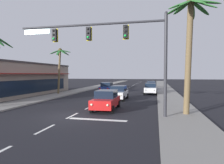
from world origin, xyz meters
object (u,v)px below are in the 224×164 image
at_px(traffic_signal_mast, 112,42).
at_px(sedan_third_in_queue, 119,93).
at_px(sedan_parked_nearest_kerb, 151,88).
at_px(sedan_parked_mid_kerb, 151,85).
at_px(palm_right_nearest, 190,35).
at_px(sedan_lead_at_stop_bar, 106,100).
at_px(palm_left_second, 60,59).
at_px(sedan_oncoming_far, 107,87).
at_px(storefront_strip_left, 19,79).

distance_m(traffic_signal_mast, sedan_third_in_queue, 10.36).
relative_size(traffic_signal_mast, sedan_parked_nearest_kerb, 2.50).
height_order(sedan_parked_mid_kerb, palm_right_nearest, palm_right_nearest).
distance_m(sedan_lead_at_stop_bar, sedan_third_in_queue, 6.82).
bearing_deg(traffic_signal_mast, sedan_parked_nearest_kerb, 82.29).
height_order(traffic_signal_mast, palm_left_second, traffic_signal_mast).
bearing_deg(sedan_parked_mid_kerb, sedan_oncoming_far, -136.32).
bearing_deg(sedan_lead_at_stop_bar, sedan_parked_nearest_kerb, 77.03).
height_order(sedan_lead_at_stop_bar, storefront_strip_left, storefront_strip_left).
height_order(palm_right_nearest, storefront_strip_left, palm_right_nearest).
relative_size(traffic_signal_mast, sedan_parked_mid_kerb, 2.48).
xyz_separation_m(sedan_oncoming_far, palm_left_second, (-5.99, -5.07, 4.42)).
distance_m(traffic_signal_mast, sedan_parked_mid_kerb, 25.62).
relative_size(palm_left_second, palm_right_nearest, 0.81).
distance_m(sedan_oncoming_far, storefront_strip_left, 13.54).
height_order(sedan_third_in_queue, sedan_oncoming_far, same).
bearing_deg(palm_left_second, storefront_strip_left, -153.89).
bearing_deg(sedan_parked_mid_kerb, palm_left_second, -137.84).
xyz_separation_m(sedan_parked_nearest_kerb, palm_left_second, (-13.29, -3.87, 4.42)).
bearing_deg(sedan_parked_nearest_kerb, sedan_oncoming_far, 170.62).
distance_m(sedan_lead_at_stop_bar, storefront_strip_left, 17.24).
bearing_deg(palm_left_second, traffic_signal_mast, -50.29).
bearing_deg(traffic_signal_mast, palm_right_nearest, 13.31).
xyz_separation_m(sedan_third_in_queue, sedan_parked_mid_kerb, (3.43, 15.91, 0.00)).
xyz_separation_m(sedan_parked_mid_kerb, storefront_strip_left, (-18.27, -14.41, 1.51)).
bearing_deg(sedan_third_in_queue, sedan_parked_mid_kerb, 77.84).
bearing_deg(sedan_third_in_queue, storefront_strip_left, 174.26).
distance_m(sedan_parked_mid_kerb, palm_right_nearest, 24.58).
relative_size(sedan_parked_nearest_kerb, palm_right_nearest, 0.52).
xyz_separation_m(sedan_lead_at_stop_bar, sedan_oncoming_far, (-3.91, 15.89, 0.00)).
bearing_deg(sedan_parked_nearest_kerb, storefront_strip_left, -160.89).
relative_size(palm_right_nearest, storefront_strip_left, 0.42).
bearing_deg(palm_right_nearest, sedan_parked_mid_kerb, 97.88).
bearing_deg(sedan_oncoming_far, palm_right_nearest, -58.43).
xyz_separation_m(sedan_lead_at_stop_bar, sedan_third_in_queue, (-0.19, 6.81, 0.00)).
bearing_deg(storefront_strip_left, traffic_signal_mast, -33.62).
distance_m(sedan_oncoming_far, palm_right_nearest, 20.58).
bearing_deg(palm_left_second, palm_right_nearest, -35.95).
relative_size(sedan_parked_nearest_kerb, storefront_strip_left, 0.22).
bearing_deg(sedan_parked_nearest_kerb, sedan_lead_at_stop_bar, -102.97).
height_order(sedan_parked_nearest_kerb, palm_right_nearest, palm_right_nearest).
height_order(sedan_oncoming_far, palm_right_nearest, palm_right_nearest).
distance_m(sedan_third_in_queue, palm_left_second, 11.40).
bearing_deg(sedan_lead_at_stop_bar, storefront_strip_left, 151.07).
bearing_deg(sedan_parked_nearest_kerb, sedan_parked_mid_kerb, 91.04).
height_order(traffic_signal_mast, sedan_parked_nearest_kerb, traffic_signal_mast).
bearing_deg(palm_left_second, sedan_parked_nearest_kerb, 16.23).
bearing_deg(sedan_oncoming_far, sedan_parked_mid_kerb, 43.68).
bearing_deg(storefront_strip_left, palm_right_nearest, -23.58).
bearing_deg(storefront_strip_left, sedan_parked_mid_kerb, 38.27).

